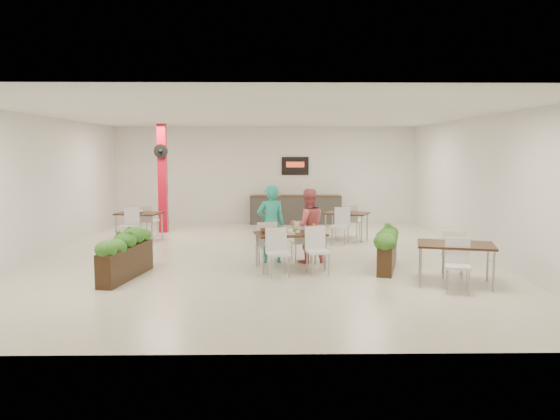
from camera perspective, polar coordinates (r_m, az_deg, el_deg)
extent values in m
plane|color=beige|center=(12.55, -1.84, -4.90)|extent=(12.00, 12.00, 0.00)
cube|color=white|center=(18.33, -1.55, 3.68)|extent=(10.00, 0.10, 3.20)
cube|color=white|center=(6.37, -2.78, -1.28)|extent=(10.00, 0.10, 3.20)
cube|color=white|center=(13.39, -23.80, 2.18)|extent=(0.10, 12.00, 3.20)
cube|color=white|center=(13.23, 20.35, 2.28)|extent=(0.10, 12.00, 3.20)
cube|color=white|center=(12.33, -1.89, 9.84)|extent=(10.00, 12.00, 0.04)
cube|color=red|center=(16.45, -12.16, 3.24)|extent=(0.25, 0.25, 3.20)
cylinder|color=black|center=(16.25, -12.35, 6.03)|extent=(0.40, 0.06, 0.40)
sphere|color=black|center=(16.21, -12.38, 6.03)|extent=(0.12, 0.12, 0.12)
cube|color=#302D2B|center=(18.08, 1.62, -0.01)|extent=(3.00, 0.60, 0.90)
cube|color=black|center=(18.04, 1.63, 1.48)|extent=(3.00, 0.62, 0.04)
cube|color=black|center=(18.29, 1.59, 4.62)|extent=(0.90, 0.04, 0.60)
cube|color=red|center=(18.26, 1.60, 4.77)|extent=(0.60, 0.02, 0.18)
imported|color=#993C19|center=(18.01, -0.92, 1.84)|extent=(0.09, 0.09, 0.19)
imported|color=gold|center=(18.01, -0.12, 1.81)|extent=(0.13, 0.13, 0.17)
cube|color=black|center=(11.17, 1.10, -2.50)|extent=(1.54, 1.09, 0.04)
cylinder|color=gray|center=(10.76, -1.76, -4.86)|extent=(0.04, 0.04, 0.71)
cylinder|color=gray|center=(11.09, 4.75, -4.55)|extent=(0.04, 0.04, 0.71)
cylinder|color=gray|center=(11.42, -2.45, -4.21)|extent=(0.04, 0.04, 0.71)
cylinder|color=gray|center=(11.73, 3.71, -3.94)|extent=(0.04, 0.04, 0.71)
cube|color=white|center=(11.70, -1.54, -3.48)|extent=(0.50, 0.50, 0.05)
cube|color=white|center=(11.48, -1.35, -2.41)|extent=(0.42, 0.13, 0.45)
cylinder|color=gray|center=(11.94, -0.91, -4.43)|extent=(0.02, 0.02, 0.43)
cylinder|color=gray|center=(11.87, -2.51, -4.50)|extent=(0.02, 0.02, 0.43)
cylinder|color=gray|center=(11.61, -0.54, -4.73)|extent=(0.02, 0.02, 0.43)
cylinder|color=gray|center=(11.54, -2.19, -4.80)|extent=(0.02, 0.02, 0.43)
cube|color=white|center=(11.89, 2.24, -3.33)|extent=(0.50, 0.50, 0.05)
cube|color=white|center=(11.67, 2.50, -2.27)|extent=(0.42, 0.13, 0.45)
cylinder|color=gray|center=(12.14, 2.79, -4.26)|extent=(0.02, 0.02, 0.43)
cylinder|color=gray|center=(12.05, 1.23, -4.33)|extent=(0.02, 0.02, 0.43)
cylinder|color=gray|center=(11.82, 3.25, -4.55)|extent=(0.02, 0.02, 0.43)
cylinder|color=gray|center=(11.72, 1.66, -4.63)|extent=(0.02, 0.02, 0.43)
cube|color=white|center=(10.55, -0.19, -4.56)|extent=(0.50, 0.50, 0.05)
cube|color=white|center=(10.69, -0.42, -3.06)|extent=(0.42, 0.13, 0.45)
cylinder|color=gray|center=(10.39, -0.89, -6.05)|extent=(0.02, 0.02, 0.43)
cylinder|color=gray|center=(10.47, 0.94, -5.96)|extent=(0.02, 0.02, 0.43)
cylinder|color=gray|center=(10.72, -1.29, -5.67)|extent=(0.02, 0.02, 0.43)
cylinder|color=gray|center=(10.79, 0.49, -5.58)|extent=(0.02, 0.02, 0.43)
cube|color=white|center=(10.76, 3.97, -4.36)|extent=(0.50, 0.50, 0.05)
cube|color=white|center=(10.89, 3.68, -2.89)|extent=(0.42, 0.13, 0.45)
cylinder|color=gray|center=(10.59, 3.36, -5.82)|extent=(0.02, 0.02, 0.43)
cylinder|color=gray|center=(10.70, 5.11, -5.72)|extent=(0.02, 0.02, 0.43)
cylinder|color=gray|center=(10.91, 2.84, -5.46)|extent=(0.02, 0.02, 0.43)
cylinder|color=gray|center=(11.01, 4.55, -5.37)|extent=(0.02, 0.02, 0.43)
cube|color=white|center=(10.99, -0.54, -2.50)|extent=(0.36, 0.36, 0.01)
ellipsoid|color=#9B5226|center=(10.97, -0.54, -2.12)|extent=(0.22, 0.22, 0.13)
cube|color=white|center=(11.30, 1.44, -2.25)|extent=(0.31, 0.31, 0.01)
ellipsoid|color=#BE8021|center=(11.29, 1.44, -1.94)|extent=(0.18, 0.18, 0.11)
cube|color=white|center=(11.16, 3.25, -2.37)|extent=(0.31, 0.31, 0.01)
ellipsoid|color=#551911|center=(11.15, 3.25, -2.09)|extent=(0.16, 0.16, 0.10)
cube|color=white|center=(10.98, 1.09, -2.50)|extent=(0.21, 0.21, 0.01)
ellipsoid|color=white|center=(10.97, 1.09, -2.28)|extent=(0.12, 0.12, 0.07)
cylinder|color=#FFA71A|center=(11.45, 3.58, -1.81)|extent=(0.07, 0.07, 0.15)
imported|color=brown|center=(11.13, -1.77, -2.17)|extent=(0.12, 0.12, 0.10)
imported|color=teal|center=(11.79, -0.95, -1.47)|extent=(0.69, 0.53, 1.69)
imported|color=#DE626B|center=(11.82, 2.93, -1.66)|extent=(0.89, 0.76, 1.61)
cube|color=black|center=(10.82, -15.78, -5.29)|extent=(0.64, 1.88, 0.62)
ellipsoid|color=#1B5017|center=(10.06, -17.74, -3.73)|extent=(0.40, 0.40, 0.32)
ellipsoid|color=#1B5017|center=(10.41, -16.77, -3.38)|extent=(0.40, 0.40, 0.32)
ellipsoid|color=#1B5017|center=(10.75, -15.85, -3.05)|extent=(0.40, 0.40, 0.32)
ellipsoid|color=#1B5017|center=(11.09, -14.99, -2.74)|extent=(0.40, 0.40, 0.32)
ellipsoid|color=#1B5017|center=(11.44, -14.19, -2.44)|extent=(0.40, 0.40, 0.32)
imported|color=#1B5017|center=(10.74, -15.86, -2.62)|extent=(0.36, 0.31, 0.40)
cube|color=black|center=(11.47, 11.15, -4.63)|extent=(0.75, 1.74, 0.58)
ellipsoid|color=#1B5017|center=(10.69, 10.94, -3.19)|extent=(0.40, 0.40, 0.32)
ellipsoid|color=#1B5017|center=(11.04, 11.07, -2.89)|extent=(0.40, 0.40, 0.32)
ellipsoid|color=#1B5017|center=(11.40, 11.19, -2.61)|extent=(0.40, 0.40, 0.32)
ellipsoid|color=#1B5017|center=(11.75, 11.31, -2.35)|extent=(0.40, 0.40, 0.32)
ellipsoid|color=#1B5017|center=(12.10, 11.41, -2.10)|extent=(0.40, 0.40, 0.32)
imported|color=#1B5017|center=(11.39, 11.20, -2.27)|extent=(0.21, 0.21, 0.37)
cube|color=black|center=(15.20, -14.51, -0.35)|extent=(1.29, 1.00, 0.04)
cylinder|color=gray|center=(15.21, -16.74, -1.84)|extent=(0.04, 0.04, 0.71)
cylinder|color=gray|center=(14.74, -13.25, -1.99)|extent=(0.04, 0.04, 0.71)
cylinder|color=gray|center=(15.76, -15.61, -1.52)|extent=(0.04, 0.04, 0.71)
cylinder|color=gray|center=(15.32, -12.22, -1.66)|extent=(0.04, 0.04, 0.71)
cube|color=white|center=(15.77, -13.51, -1.11)|extent=(0.50, 0.50, 0.05)
cube|color=white|center=(15.57, -13.83, -0.29)|extent=(0.42, 0.13, 0.45)
cylinder|color=gray|center=(15.88, -12.67, -1.90)|extent=(0.02, 0.02, 0.43)
cylinder|color=gray|center=(16.03, -13.77, -1.85)|extent=(0.02, 0.02, 0.43)
cylinder|color=gray|center=(15.58, -13.19, -2.07)|extent=(0.02, 0.02, 0.43)
cylinder|color=gray|center=(15.72, -14.31, -2.02)|extent=(0.02, 0.02, 0.43)
cube|color=white|center=(14.71, -15.53, -1.70)|extent=(0.50, 0.50, 0.05)
cube|color=white|center=(14.84, -15.22, -0.64)|extent=(0.42, 0.13, 0.45)
cylinder|color=gray|center=(14.67, -16.40, -2.67)|extent=(0.02, 0.02, 0.43)
cylinder|color=gray|center=(14.51, -15.22, -2.73)|extent=(0.02, 0.02, 0.43)
cylinder|color=gray|center=(14.97, -15.78, -2.48)|extent=(0.02, 0.02, 0.43)
cylinder|color=gray|center=(14.81, -14.62, -2.53)|extent=(0.02, 0.02, 0.43)
imported|color=white|center=(15.20, -14.52, -0.17)|extent=(0.22, 0.22, 0.05)
cube|color=black|center=(14.88, 6.98, -0.33)|extent=(1.32, 1.13, 0.04)
cylinder|color=gray|center=(14.78, 4.78, -1.82)|extent=(0.04, 0.04, 0.71)
cylinder|color=gray|center=(14.50, 8.52, -2.02)|extent=(0.04, 0.04, 0.71)
cylinder|color=gray|center=(15.37, 5.50, -1.52)|extent=(0.04, 0.04, 0.71)
cylinder|color=gray|center=(15.10, 9.10, -1.70)|extent=(0.04, 0.04, 0.71)
cube|color=white|center=(15.49, 7.58, -1.12)|extent=(0.55, 0.55, 0.05)
cube|color=white|center=(15.28, 7.40, -0.28)|extent=(0.40, 0.21, 0.45)
cylinder|color=gray|center=(15.64, 8.33, -1.93)|extent=(0.02, 0.02, 0.43)
cylinder|color=gray|center=(15.73, 7.13, -1.87)|extent=(0.02, 0.02, 0.43)
cylinder|color=gray|center=(15.32, 8.01, -2.10)|extent=(0.02, 0.02, 0.43)
cylinder|color=gray|center=(15.40, 6.79, -2.04)|extent=(0.02, 0.02, 0.43)
cube|color=white|center=(14.35, 6.31, -1.70)|extent=(0.55, 0.55, 0.05)
cube|color=white|center=(14.49, 6.54, -0.62)|extent=(0.40, 0.21, 0.45)
cylinder|color=gray|center=(14.27, 5.45, -2.69)|extent=(0.02, 0.02, 0.43)
cylinder|color=gray|center=(14.17, 6.76, -2.76)|extent=(0.02, 0.02, 0.43)
cylinder|color=gray|center=(14.59, 5.85, -2.49)|extent=(0.02, 0.02, 0.43)
cylinder|color=gray|center=(14.50, 7.14, -2.57)|extent=(0.02, 0.02, 0.43)
imported|color=white|center=(14.88, 6.99, -0.15)|extent=(0.22, 0.22, 0.05)
cube|color=black|center=(10.38, 17.88, -3.47)|extent=(1.52, 1.20, 0.04)
cylinder|color=gray|center=(10.04, 14.48, -5.87)|extent=(0.04, 0.04, 0.71)
cylinder|color=gray|center=(10.14, 21.43, -5.99)|extent=(0.04, 0.04, 0.71)
cylinder|color=gray|center=(10.80, 14.43, -5.02)|extent=(0.04, 0.04, 0.71)
cylinder|color=gray|center=(10.89, 20.88, -5.14)|extent=(0.04, 0.04, 0.71)
cube|color=white|center=(11.02, 17.61, -4.39)|extent=(0.51, 0.51, 0.05)
cube|color=white|center=(10.79, 17.72, -3.27)|extent=(0.42, 0.14, 0.45)
cylinder|color=gray|center=(11.25, 18.38, -5.42)|extent=(0.02, 0.02, 0.43)
cylinder|color=gray|center=(11.22, 16.64, -5.39)|extent=(0.02, 0.02, 0.43)
cylinder|color=gray|center=(10.91, 18.52, -5.78)|extent=(0.02, 0.02, 0.43)
cylinder|color=gray|center=(10.89, 16.73, -5.75)|extent=(0.02, 0.02, 0.43)
cube|color=white|center=(9.85, 18.08, -5.66)|extent=(0.51, 0.51, 0.05)
cube|color=white|center=(9.99, 18.05, -4.04)|extent=(0.42, 0.14, 0.45)
cylinder|color=gray|center=(9.72, 17.11, -7.20)|extent=(0.02, 0.02, 0.43)
cylinder|color=gray|center=(9.75, 19.12, -7.24)|extent=(0.02, 0.02, 0.43)
cylinder|color=gray|center=(10.05, 16.99, -6.76)|extent=(0.02, 0.02, 0.43)
cylinder|color=gray|center=(10.08, 18.93, -6.79)|extent=(0.02, 0.02, 0.43)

